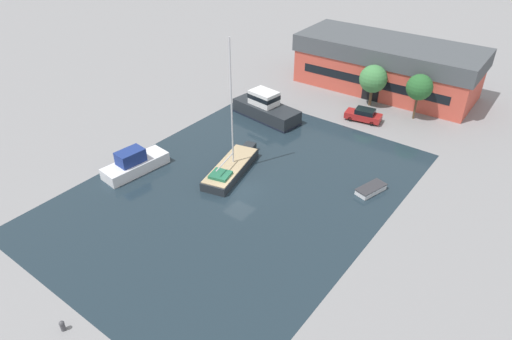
% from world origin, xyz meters
% --- Properties ---
extents(ground_plane, '(440.00, 440.00, 0.00)m').
position_xyz_m(ground_plane, '(0.00, 0.00, 0.00)').
color(ground_plane, gray).
extents(water_canal, '(27.46, 37.59, 0.01)m').
position_xyz_m(water_canal, '(0.00, 0.00, 0.00)').
color(water_canal, '#1E2D38').
rests_on(water_canal, ground).
extents(warehouse_building, '(25.79, 11.00, 7.06)m').
position_xyz_m(warehouse_building, '(0.80, 32.76, 3.58)').
color(warehouse_building, '#C64C3D').
rests_on(warehouse_building, ground).
extents(quay_tree_near_building, '(3.67, 3.67, 5.63)m').
position_xyz_m(quay_tree_near_building, '(1.65, 26.36, 3.78)').
color(quay_tree_near_building, brown).
rests_on(quay_tree_near_building, ground).
extents(quay_tree_by_water, '(3.26, 3.26, 5.94)m').
position_xyz_m(quay_tree_by_water, '(7.91, 26.05, 4.30)').
color(quay_tree_by_water, brown).
rests_on(quay_tree_by_water, ground).
extents(parked_car, '(4.76, 2.63, 1.65)m').
position_xyz_m(parked_car, '(3.04, 21.52, 0.83)').
color(parked_car, maroon).
rests_on(parked_car, ground).
extents(sailboat_moored, '(4.69, 9.89, 14.27)m').
position_xyz_m(sailboat_moored, '(-2.78, 2.19, 0.62)').
color(sailboat_moored, '#23282D').
rests_on(sailboat_moored, water_canal).
extents(motor_cruiser, '(9.48, 4.54, 3.52)m').
position_xyz_m(motor_cruiser, '(-7.48, 14.79, 1.28)').
color(motor_cruiser, '#23282D').
rests_on(motor_cruiser, water_canal).
extents(small_dinghy, '(2.29, 3.58, 0.62)m').
position_xyz_m(small_dinghy, '(10.57, 7.76, 0.32)').
color(small_dinghy, white).
rests_on(small_dinghy, water_canal).
extents(cabin_boat, '(3.29, 7.27, 2.62)m').
position_xyz_m(cabin_boat, '(-11.05, -3.84, 0.94)').
color(cabin_boat, white).
rests_on(cabin_boat, water_canal).
extents(mooring_bollard, '(0.37, 0.37, 0.87)m').
position_xyz_m(mooring_bollard, '(0.67, -20.25, 0.46)').
color(mooring_bollard, '#47474C').
rests_on(mooring_bollard, ground).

